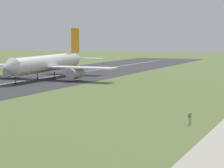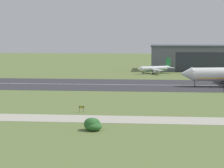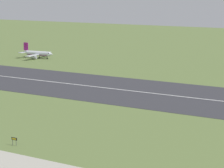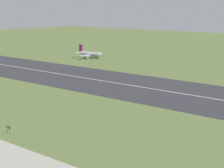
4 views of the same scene
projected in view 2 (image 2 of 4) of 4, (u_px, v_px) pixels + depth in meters
ground_plane at (6, 103)px, 145.04m from camera, size 735.50×735.50×0.00m
runway_strip at (46, 84)px, 200.05m from camera, size 495.50×45.81×0.06m
runway_centreline at (46, 84)px, 200.05m from camera, size 445.95×0.70×0.01m
hangar_building at (209, 58)px, 274.31m from camera, size 73.48×29.98×15.79m
airplane_parked_centre at (154, 69)px, 250.19m from camera, size 22.19×19.65×9.03m
shrub_clump at (92, 125)px, 103.96m from camera, size 4.47×4.18×3.04m
runway_sign at (81, 108)px, 127.64m from camera, size 1.57×0.13×1.84m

